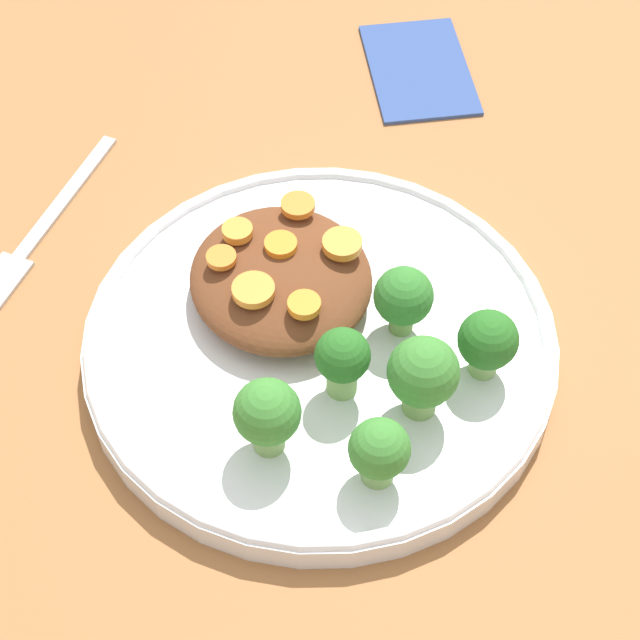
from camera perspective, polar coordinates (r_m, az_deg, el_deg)
ground_plane at (r=0.66m, az=0.00°, el=-1.77°), size 4.00×4.00×0.00m
plate at (r=0.65m, az=0.00°, el=-1.14°), size 0.29×0.29×0.02m
stew_mound at (r=0.66m, az=-2.10°, el=2.24°), size 0.12×0.11×0.03m
broccoli_floret_0 at (r=0.57m, az=3.44°, el=-6.93°), size 0.03×0.03×0.05m
broccoli_floret_1 at (r=0.59m, az=5.51°, el=-2.93°), size 0.04×0.04×0.06m
broccoli_floret_2 at (r=0.63m, az=4.47°, el=1.18°), size 0.04×0.04×0.05m
broccoli_floret_3 at (r=0.58m, az=-2.83°, el=-5.07°), size 0.04×0.04×0.05m
broccoli_floret_4 at (r=0.62m, az=8.93°, el=-1.17°), size 0.04×0.04×0.05m
broccoli_floret_5 at (r=0.60m, az=0.92°, el=-2.20°), size 0.03×0.03×0.05m
carrot_slice_0 at (r=0.67m, az=-1.19°, el=6.14°), size 0.02×0.02×0.00m
carrot_slice_1 at (r=0.65m, az=-2.11°, el=4.05°), size 0.02×0.02×0.00m
carrot_slice_2 at (r=0.62m, az=-0.80°, el=0.70°), size 0.02×0.02×0.01m
carrot_slice_3 at (r=0.65m, az=1.19°, el=4.09°), size 0.02×0.02×0.01m
carrot_slice_4 at (r=0.66m, az=-4.43°, el=4.75°), size 0.02×0.02×0.01m
carrot_slice_5 at (r=0.65m, az=-5.29°, el=3.34°), size 0.02×0.02×0.00m
carrot_slice_6 at (r=0.63m, az=-3.58°, el=1.61°), size 0.03×0.03×0.01m
fork at (r=0.74m, az=-15.11°, el=4.21°), size 0.15×0.13×0.01m
napkin at (r=0.85m, az=5.30°, el=13.26°), size 0.13×0.09×0.01m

